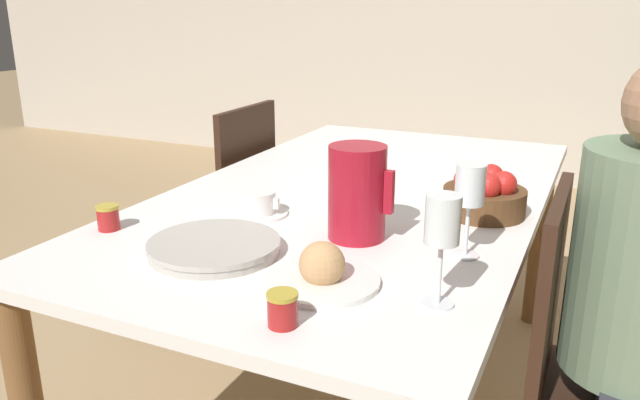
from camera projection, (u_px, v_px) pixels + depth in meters
dining_table at (358, 219)px, 1.85m from camera, size 1.01×1.81×0.74m
chair_person_side at (601, 391)px, 1.31m from camera, size 0.42×0.42×0.90m
chair_opposite at (222, 210)px, 2.45m from camera, size 0.42×0.42×0.90m
red_pitcher at (357, 192)px, 1.43m from camera, size 0.16×0.13×0.22m
wine_glass_water at (470, 189)px, 1.31m from camera, size 0.06×0.06×0.21m
wine_glass_juice at (442, 226)px, 1.09m from camera, size 0.06×0.06×0.21m
teacup_near_person at (259, 205)px, 1.61m from camera, size 0.15×0.15×0.06m
serving_tray at (214, 247)px, 1.37m from camera, size 0.29×0.29×0.03m
bread_plate at (322, 272)px, 1.22m from camera, size 0.23×0.23×0.09m
jam_jar_amber at (108, 216)px, 1.51m from camera, size 0.05×0.05×0.06m
jam_jar_red at (283, 307)px, 1.06m from camera, size 0.05×0.05×0.06m
fruit_bowl at (485, 196)px, 1.61m from camera, size 0.21×0.21×0.12m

